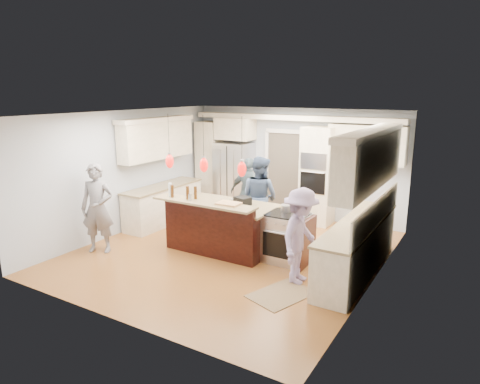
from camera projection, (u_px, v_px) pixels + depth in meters
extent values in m
plane|color=#AA652E|center=(231.00, 252.00, 8.47)|extent=(6.00, 6.00, 0.00)
cube|color=#B2BCC6|center=(294.00, 163.00, 10.65)|extent=(5.50, 0.04, 2.70)
cube|color=#B2BCC6|center=(110.00, 228.00, 5.65)|extent=(5.50, 0.04, 2.70)
cube|color=#B2BCC6|center=(126.00, 172.00, 9.52)|extent=(0.04, 6.00, 2.70)
cube|color=#B2BCC6|center=(377.00, 205.00, 6.78)|extent=(0.04, 6.00, 2.70)
cube|color=white|center=(230.00, 114.00, 7.83)|extent=(5.50, 6.00, 0.04)
cube|color=#B7B7BC|center=(234.00, 177.00, 11.23)|extent=(0.90, 0.70, 1.80)
cube|color=#F8E7C9|center=(318.00, 176.00, 10.05)|extent=(0.72, 0.64, 2.30)
cube|color=black|center=(313.00, 161.00, 9.69)|extent=(0.60, 0.02, 0.35)
cube|color=black|center=(313.00, 183.00, 9.80)|extent=(0.60, 0.02, 0.50)
cylinder|color=#B7B7BC|center=(312.00, 172.00, 9.72)|extent=(0.55, 0.02, 0.02)
cube|color=#F8E7C9|center=(210.00, 164.00, 11.62)|extent=(0.60, 0.58, 2.30)
cube|color=#F8E7C9|center=(235.00, 129.00, 10.99)|extent=(0.95, 0.58, 0.55)
cube|color=#F8E7C9|center=(367.00, 144.00, 9.47)|extent=(1.70, 0.35, 0.85)
cube|color=beige|center=(292.00, 117.00, 10.22)|extent=(5.30, 0.38, 0.12)
cube|color=#4C443A|center=(285.00, 174.00, 10.84)|extent=(0.90, 0.06, 2.10)
cube|color=white|center=(285.00, 131.00, 10.55)|extent=(1.04, 0.06, 0.10)
cube|color=#F8E7C9|center=(357.00, 249.00, 7.42)|extent=(0.60, 3.00, 0.88)
cube|color=tan|center=(359.00, 224.00, 7.31)|extent=(0.64, 3.05, 0.04)
cube|color=#F8E7C9|center=(370.00, 162.00, 7.00)|extent=(0.35, 3.00, 0.85)
cube|color=beige|center=(372.00, 132.00, 6.89)|extent=(0.37, 3.10, 0.10)
cube|color=#F8E7C9|center=(164.00, 205.00, 10.23)|extent=(0.60, 2.20, 0.88)
cube|color=tan|center=(163.00, 186.00, 10.12)|extent=(0.64, 2.25, 0.04)
cube|color=#F8E7C9|center=(157.00, 140.00, 9.93)|extent=(0.35, 2.20, 0.85)
cube|color=beige|center=(156.00, 120.00, 9.81)|extent=(0.37, 2.30, 0.10)
cube|color=black|center=(224.00, 227.00, 8.61)|extent=(2.00, 1.00, 0.88)
cube|color=tan|center=(224.00, 205.00, 8.51)|extent=(2.10, 1.10, 0.04)
cube|color=black|center=(208.00, 230.00, 8.12)|extent=(2.00, 0.12, 1.08)
cube|color=tan|center=(203.00, 203.00, 7.87)|extent=(2.10, 0.42, 0.04)
cube|color=black|center=(242.00, 201.00, 8.41)|extent=(0.36, 0.32, 0.16)
cube|color=#B7B7BC|center=(287.00, 238.00, 7.92)|extent=(0.76, 0.66, 0.90)
cube|color=black|center=(279.00, 246.00, 7.65)|extent=(0.65, 0.01, 0.45)
cube|color=black|center=(287.00, 214.00, 7.81)|extent=(0.72, 0.59, 0.02)
cube|color=black|center=(307.00, 243.00, 7.72)|extent=(0.06, 0.71, 0.88)
cylinder|color=black|center=(169.00, 134.00, 8.02)|extent=(0.01, 0.01, 0.75)
ellipsoid|color=red|center=(170.00, 161.00, 8.14)|extent=(0.15, 0.15, 0.26)
cylinder|color=black|center=(203.00, 136.00, 7.62)|extent=(0.01, 0.01, 0.75)
ellipsoid|color=red|center=(204.00, 165.00, 7.74)|extent=(0.15, 0.15, 0.26)
cylinder|color=black|center=(242.00, 139.00, 7.22)|extent=(0.01, 0.01, 0.75)
ellipsoid|color=red|center=(242.00, 169.00, 7.34)|extent=(0.15, 0.15, 0.26)
imported|color=slate|center=(98.00, 208.00, 8.31)|extent=(0.76, 0.66, 1.77)
imported|color=#30415E|center=(260.00, 197.00, 9.20)|extent=(0.97, 0.82, 1.77)
imported|color=#42545C|center=(249.00, 193.00, 9.86)|extent=(0.97, 0.46, 1.62)
imported|color=#907CA7|center=(300.00, 236.00, 6.97)|extent=(0.63, 1.06, 1.61)
cube|color=#8C724C|center=(282.00, 294.00, 6.70)|extent=(0.97, 1.16, 0.01)
cylinder|color=silver|center=(170.00, 190.00, 8.21)|extent=(0.06, 0.06, 0.27)
cylinder|color=#40230B|center=(172.00, 191.00, 8.16)|extent=(0.08, 0.08, 0.24)
cylinder|color=#40230B|center=(188.00, 193.00, 8.03)|extent=(0.08, 0.08, 0.25)
cylinder|color=#40230B|center=(195.00, 193.00, 8.04)|extent=(0.06, 0.06, 0.24)
cylinder|color=#B7B7BC|center=(190.00, 197.00, 7.94)|extent=(0.08, 0.08, 0.12)
cube|color=tan|center=(229.00, 203.00, 7.69)|extent=(0.42, 0.31, 0.03)
cylinder|color=#B7B7BC|center=(286.00, 208.00, 7.97)|extent=(0.21, 0.21, 0.12)
cylinder|color=#B7B7BC|center=(297.00, 214.00, 7.65)|extent=(0.19, 0.19, 0.10)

